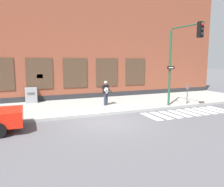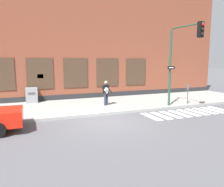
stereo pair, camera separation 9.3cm
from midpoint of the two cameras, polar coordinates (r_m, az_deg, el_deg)
name	(u,v)px [view 2 (the right image)]	position (r m, az deg, el deg)	size (l,w,h in m)	color
ground_plane	(107,122)	(11.55, -1.20, -7.52)	(160.00, 160.00, 0.00)	#56565B
sidewalk	(85,106)	(15.44, -6.81, -3.25)	(28.00, 5.60, 0.16)	#9E9E99
building_backdrop	(70,44)	(19.86, -10.80, 12.62)	(28.00, 4.06, 9.42)	brown
crosswalk	(188,113)	(14.47, 19.42, -4.74)	(5.78, 1.90, 0.01)	silver
busker	(106,92)	(15.00, -1.38, 0.48)	(0.77, 0.63, 1.68)	#33384C
traffic_light	(182,52)	(14.67, 17.91, 10.29)	(0.65, 2.72, 5.24)	#234C33
parking_meter	(188,91)	(16.47, 19.35, 0.67)	(0.13, 0.11, 1.44)	#47474C
utility_box	(32,95)	(17.13, -20.13, -0.41)	(0.82, 0.64, 1.11)	gray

